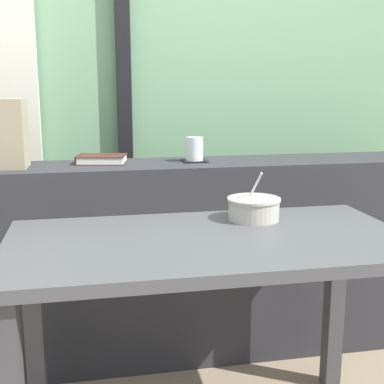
{
  "coord_description": "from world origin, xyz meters",
  "views": [
    {
      "loc": [
        -0.32,
        -1.51,
        1.15
      ],
      "look_at": [
        0.04,
        0.31,
        0.76
      ],
      "focal_mm": 48.52,
      "sensor_mm": 36.0,
      "label": 1
    }
  ],
  "objects_px": {
    "breakfast_table": "(209,274)",
    "juice_glass": "(194,150)",
    "closed_book": "(101,159)",
    "coaster_square": "(194,161)",
    "soup_bowl": "(254,209)"
  },
  "relations": [
    {
      "from": "breakfast_table",
      "to": "juice_glass",
      "type": "xyz_separation_m",
      "value": [
        0.08,
        0.64,
        0.29
      ]
    },
    {
      "from": "breakfast_table",
      "to": "coaster_square",
      "type": "bearing_deg",
      "value": 82.57
    },
    {
      "from": "closed_book",
      "to": "breakfast_table",
      "type": "bearing_deg",
      "value": -66.42
    },
    {
      "from": "coaster_square",
      "to": "closed_book",
      "type": "bearing_deg",
      "value": 174.99
    },
    {
      "from": "juice_glass",
      "to": "soup_bowl",
      "type": "relative_size",
      "value": 0.54
    },
    {
      "from": "coaster_square",
      "to": "juice_glass",
      "type": "height_order",
      "value": "juice_glass"
    },
    {
      "from": "breakfast_table",
      "to": "juice_glass",
      "type": "bearing_deg",
      "value": 82.57
    },
    {
      "from": "breakfast_table",
      "to": "closed_book",
      "type": "xyz_separation_m",
      "value": [
        -0.29,
        0.67,
        0.26
      ]
    },
    {
      "from": "coaster_square",
      "to": "closed_book",
      "type": "relative_size",
      "value": 0.47
    },
    {
      "from": "closed_book",
      "to": "soup_bowl",
      "type": "relative_size",
      "value": 1.21
    },
    {
      "from": "breakfast_table",
      "to": "soup_bowl",
      "type": "relative_size",
      "value": 6.73
    },
    {
      "from": "coaster_square",
      "to": "soup_bowl",
      "type": "xyz_separation_m",
      "value": [
        0.11,
        -0.47,
        -0.1
      ]
    },
    {
      "from": "breakfast_table",
      "to": "closed_book",
      "type": "relative_size",
      "value": 5.57
    },
    {
      "from": "breakfast_table",
      "to": "juice_glass",
      "type": "distance_m",
      "value": 0.71
    },
    {
      "from": "coaster_square",
      "to": "juice_glass",
      "type": "bearing_deg",
      "value": 180.0
    }
  ]
}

